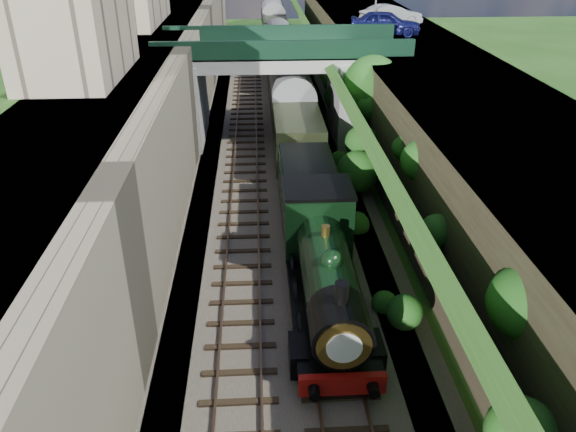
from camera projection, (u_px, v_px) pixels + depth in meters
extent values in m
plane|color=#1E4714|center=(301.00, 391.00, 18.21)|extent=(160.00, 160.00, 0.00)
cube|color=#473F38|center=(277.00, 159.00, 35.86)|extent=(10.00, 90.00, 0.20)
cube|color=#756B56|center=(186.00, 109.00, 34.01)|extent=(1.00, 90.00, 7.00)
cube|color=#262628|center=(128.00, 110.00, 33.83)|extent=(6.00, 90.00, 7.00)
cube|color=#262628|center=(429.00, 110.00, 34.94)|extent=(8.00, 90.00, 6.25)
cube|color=#1E4714|center=(357.00, 118.00, 34.91)|extent=(4.02, 90.00, 6.36)
sphere|color=#194C14|center=(526.00, 302.00, 15.13)|extent=(2.11, 2.11, 2.11)
sphere|color=#194C14|center=(405.00, 312.00, 20.08)|extent=(1.33, 1.33, 1.33)
sphere|color=#194C14|center=(437.00, 231.00, 20.68)|extent=(1.27, 1.27, 1.27)
sphere|color=#194C14|center=(422.00, 160.00, 24.32)|extent=(1.87, 1.87, 1.87)
sphere|color=#194C14|center=(404.00, 148.00, 26.47)|extent=(1.21, 1.21, 1.21)
sphere|color=#194C14|center=(357.00, 172.00, 30.37)|extent=(2.32, 2.32, 2.32)
sphere|color=#194C14|center=(361.00, 142.00, 31.89)|extent=(1.93, 1.93, 1.93)
sphere|color=#194C14|center=(372.00, 102.00, 33.47)|extent=(2.30, 2.30, 2.30)
sphere|color=#194C14|center=(354.00, 103.00, 36.54)|extent=(1.57, 1.57, 1.57)
sphere|color=#194C14|center=(339.00, 97.00, 40.33)|extent=(2.14, 2.14, 2.14)
sphere|color=#194C14|center=(337.00, 81.00, 42.53)|extent=(2.13, 2.13, 2.13)
sphere|color=#194C14|center=(343.00, 55.00, 44.56)|extent=(2.36, 2.36, 2.36)
sphere|color=#194C14|center=(331.00, 58.00, 47.69)|extent=(2.27, 2.27, 2.27)
sphere|color=#194C14|center=(325.00, 51.00, 51.20)|extent=(1.91, 1.91, 1.91)
sphere|color=#194C14|center=(333.00, 25.00, 53.31)|extent=(1.30, 1.30, 1.30)
cube|color=black|center=(246.00, 158.00, 35.69)|extent=(2.50, 90.00, 0.07)
cube|color=brown|center=(234.00, 156.00, 35.61)|extent=(0.08, 90.00, 0.14)
cube|color=brown|center=(257.00, 156.00, 35.69)|extent=(0.08, 90.00, 0.14)
cube|color=black|center=(296.00, 157.00, 35.86)|extent=(2.50, 90.00, 0.07)
cube|color=brown|center=(284.00, 155.00, 35.78)|extent=(0.08, 90.00, 0.14)
cube|color=brown|center=(307.00, 155.00, 35.85)|extent=(0.08, 90.00, 0.14)
cube|color=gray|center=(281.00, 57.00, 36.83)|extent=(16.00, 6.00, 0.90)
cube|color=#123321|center=(283.00, 51.00, 33.87)|extent=(16.00, 0.30, 1.20)
cube|color=#123321|center=(279.00, 34.00, 38.91)|extent=(16.00, 0.30, 1.20)
cube|color=gray|center=(193.00, 101.00, 37.85)|extent=(1.40, 6.40, 5.70)
cube|color=gray|center=(350.00, 98.00, 38.38)|extent=(2.40, 6.40, 5.70)
cube|color=gray|center=(75.00, 32.00, 25.95)|extent=(4.00, 8.00, 4.00)
cylinder|color=black|center=(370.00, 127.00, 34.98)|extent=(0.30, 0.30, 4.40)
sphere|color=#194C14|center=(372.00, 86.00, 33.77)|extent=(3.60, 3.60, 3.60)
sphere|color=#194C14|center=(377.00, 92.00, 34.78)|extent=(2.40, 2.40, 2.40)
imported|color=#11144E|center=(385.00, 23.00, 40.40)|extent=(5.36, 3.07, 1.72)
imported|color=#999A9D|center=(391.00, 15.00, 44.11)|extent=(5.13, 2.96, 1.60)
cube|color=black|center=(326.00, 313.00, 21.01)|extent=(2.40, 8.40, 0.60)
cube|color=black|center=(324.00, 286.00, 21.64)|extent=(2.70, 10.00, 0.35)
cube|color=maroon|center=(342.00, 384.00, 17.18)|extent=(2.70, 0.25, 0.70)
cylinder|color=black|center=(327.00, 269.00, 20.33)|extent=(1.90, 5.60, 1.90)
cylinder|color=black|center=(340.00, 327.00, 17.42)|extent=(1.96, 1.80, 1.96)
cylinder|color=white|center=(344.00, 348.00, 16.55)|extent=(1.10, 0.05, 1.10)
cylinder|color=black|center=(342.00, 295.00, 16.86)|extent=(0.44, 0.44, 0.90)
sphere|color=black|center=(332.00, 260.00, 18.99)|extent=(0.76, 0.76, 0.76)
cylinder|color=#A57F33|center=(326.00, 232.00, 20.53)|extent=(0.32, 0.32, 0.50)
cube|color=black|center=(317.00, 219.00, 23.45)|extent=(2.75, 2.40, 2.80)
cube|color=black|center=(318.00, 188.00, 22.78)|extent=(2.85, 2.50, 0.15)
cube|color=black|center=(298.00, 355.00, 18.49)|extent=(0.60, 1.40, 0.90)
cube|color=black|center=(373.00, 352.00, 18.62)|extent=(0.60, 1.40, 0.90)
cube|color=black|center=(307.00, 214.00, 28.29)|extent=(2.30, 6.00, 0.50)
cube|color=black|center=(307.00, 210.00, 28.18)|extent=(2.60, 6.00, 0.50)
cube|color=black|center=(308.00, 188.00, 27.62)|extent=(2.70, 6.00, 2.40)
cube|color=black|center=(308.00, 165.00, 27.04)|extent=(2.50, 5.60, 0.20)
cube|color=black|center=(292.00, 133.00, 39.46)|extent=(2.30, 17.00, 0.40)
cube|color=black|center=(292.00, 129.00, 39.35)|extent=(2.50, 17.00, 0.50)
cube|color=black|center=(292.00, 108.00, 38.65)|extent=(2.80, 18.00, 2.70)
cube|color=slate|center=(292.00, 87.00, 37.96)|extent=(2.90, 18.00, 0.50)
cube|color=black|center=(280.00, 70.00, 56.09)|extent=(2.30, 17.00, 0.40)
cube|color=black|center=(280.00, 68.00, 55.98)|extent=(2.50, 17.00, 0.50)
cube|color=black|center=(280.00, 53.00, 55.28)|extent=(2.80, 18.00, 2.70)
cube|color=slate|center=(280.00, 37.00, 54.59)|extent=(2.90, 18.00, 0.50)
cube|color=black|center=(273.00, 37.00, 72.73)|extent=(2.30, 17.00, 0.40)
cube|color=black|center=(273.00, 35.00, 72.61)|extent=(2.50, 17.00, 0.50)
cube|color=black|center=(273.00, 23.00, 71.92)|extent=(2.80, 18.00, 2.70)
cube|color=slate|center=(273.00, 10.00, 71.22)|extent=(2.90, 18.00, 0.50)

